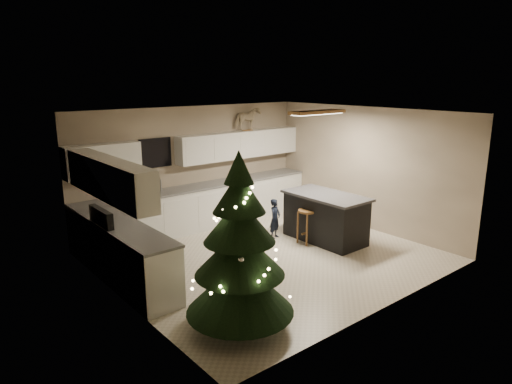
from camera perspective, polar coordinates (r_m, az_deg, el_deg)
ground_plane at (r=8.43m, az=1.53°, el=-8.05°), size 5.50×5.50×0.00m
room_shell at (r=7.96m, az=1.72°, el=3.74°), size 5.52×5.02×2.61m
cabinetry at (r=8.97m, az=-9.81°, el=-1.76°), size 5.50×3.20×2.00m
island at (r=9.20m, az=8.66°, el=-3.13°), size 0.90×1.70×0.95m
bar_stool at (r=8.98m, az=6.39°, el=-3.28°), size 0.35×0.35×0.68m
christmas_tree at (r=5.86m, az=-2.06°, el=-8.16°), size 1.46×1.41×2.34m
toddler at (r=9.25m, az=2.39°, el=-3.35°), size 0.35×0.28×0.82m
rocking_horse at (r=10.52m, az=-1.06°, el=9.15°), size 0.60×0.28×0.52m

